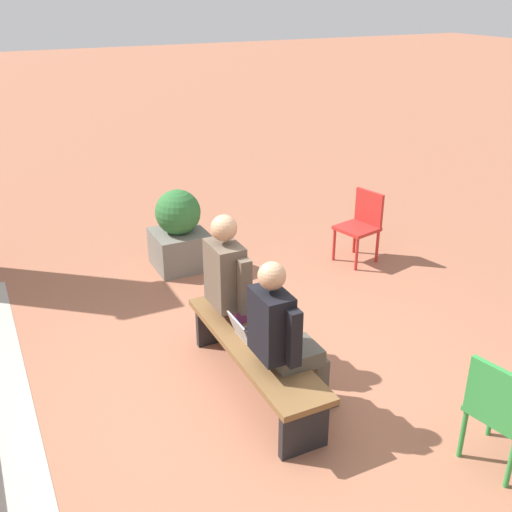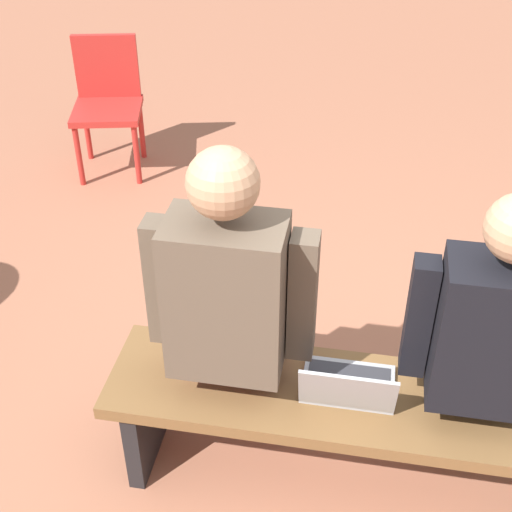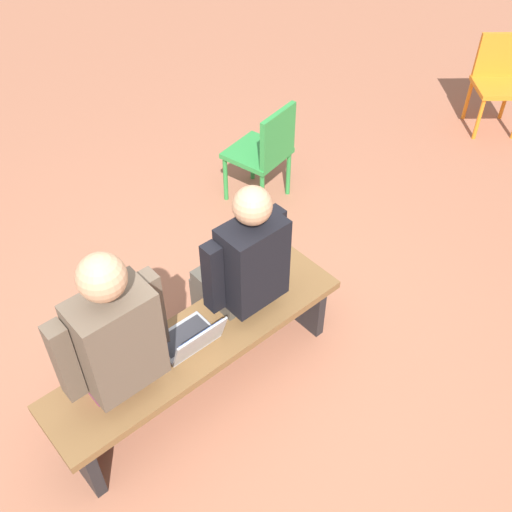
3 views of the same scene
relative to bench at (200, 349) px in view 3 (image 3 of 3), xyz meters
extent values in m
plane|color=#9E6047|center=(-0.08, 0.09, -0.35)|extent=(60.00, 60.00, 0.00)
cube|color=brown|center=(0.00, 0.00, 0.07)|extent=(1.80, 0.44, 0.05)
cube|color=black|center=(-0.80, 0.00, -0.15)|extent=(0.06, 0.37, 0.40)
cube|color=black|center=(0.80, 0.00, -0.15)|extent=(0.06, 0.37, 0.40)
cube|color=#4C473D|center=(-0.36, -0.16, 0.15)|extent=(0.31, 0.37, 0.13)
cube|color=#4C473D|center=(-0.44, -0.35, -0.13)|extent=(0.10, 0.11, 0.45)
cube|color=black|center=(-0.44, -0.40, -0.32)|extent=(0.10, 0.22, 0.06)
cube|color=#4C473D|center=(-0.28, -0.35, -0.13)|extent=(0.10, 0.11, 0.45)
cube|color=black|center=(-0.28, -0.40, -0.32)|extent=(0.10, 0.22, 0.06)
cube|color=black|center=(-0.36, 0.04, 0.47)|extent=(0.35, 0.22, 0.51)
cube|color=navy|center=(-0.36, -0.08, 0.43)|extent=(0.05, 0.01, 0.31)
cube|color=black|center=(-0.58, -0.03, 0.45)|extent=(0.08, 0.09, 0.43)
cube|color=black|center=(-0.14, -0.03, 0.45)|extent=(0.08, 0.09, 0.43)
sphere|color=tan|center=(-0.36, 0.04, 0.85)|extent=(0.20, 0.20, 0.20)
cube|color=#7F2D5B|center=(0.47, -0.18, 0.15)|extent=(0.33, 0.39, 0.14)
cube|color=#7F2D5B|center=(0.38, -0.37, -0.13)|extent=(0.11, 0.12, 0.45)
cube|color=black|center=(0.38, -0.43, -0.32)|extent=(0.11, 0.24, 0.07)
cube|color=#7F2D5B|center=(0.56, -0.37, -0.13)|extent=(0.11, 0.12, 0.45)
cube|color=black|center=(0.56, -0.43, -0.32)|extent=(0.11, 0.24, 0.07)
cube|color=brown|center=(0.47, 0.04, 0.50)|extent=(0.37, 0.24, 0.55)
cube|color=brown|center=(0.23, -0.03, 0.48)|extent=(0.09, 0.10, 0.47)
cube|color=brown|center=(0.70, -0.03, 0.48)|extent=(0.09, 0.10, 0.47)
sphere|color=tan|center=(0.47, 0.04, 0.91)|extent=(0.22, 0.22, 0.22)
cube|color=#9EA0A5|center=(0.06, -0.04, 0.11)|extent=(0.32, 0.22, 0.02)
cube|color=#2D2D33|center=(0.06, -0.05, 0.12)|extent=(0.29, 0.15, 0.00)
cube|color=#9EA0A5|center=(0.06, 0.10, 0.21)|extent=(0.32, 0.07, 0.19)
cube|color=#33519E|center=(0.06, 0.09, 0.21)|extent=(0.28, 0.06, 0.17)
cube|color=orange|center=(-3.81, -0.52, 0.07)|extent=(0.59, 0.59, 0.04)
cube|color=orange|center=(-3.93, -0.67, 0.29)|extent=(0.33, 0.29, 0.40)
cylinder|color=orange|center=(-3.56, -0.50, -0.15)|extent=(0.04, 0.04, 0.40)
cylinder|color=orange|center=(-3.79, -0.78, -0.15)|extent=(0.04, 0.04, 0.40)
cylinder|color=orange|center=(-4.06, -0.55, -0.15)|extent=(0.04, 0.04, 0.40)
cube|color=#2D893D|center=(-1.47, -1.18, 0.07)|extent=(0.50, 0.50, 0.04)
cube|color=#2D893D|center=(-1.51, -0.99, 0.29)|extent=(0.40, 0.12, 0.40)
cylinder|color=#2D893D|center=(-1.60, -1.39, -0.15)|extent=(0.04, 0.04, 0.40)
cylinder|color=#2D893D|center=(-1.25, -1.32, -0.15)|extent=(0.04, 0.04, 0.40)
cylinder|color=#2D893D|center=(-1.68, -1.04, -0.15)|extent=(0.04, 0.04, 0.40)
cylinder|color=#2D893D|center=(-1.33, -0.96, -0.15)|extent=(0.04, 0.04, 0.40)
camera|label=1|loc=(-3.63, 1.76, 2.68)|focal=42.00mm
camera|label=2|loc=(0.06, 1.76, 1.91)|focal=50.00mm
camera|label=3|loc=(1.13, 1.76, 2.67)|focal=42.00mm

